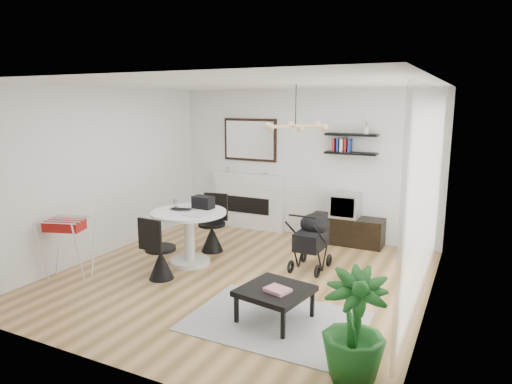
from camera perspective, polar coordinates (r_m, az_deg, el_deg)
The scene contains 25 objects.
floor at distance 6.63m, azimuth -2.07°, elevation -10.67°, with size 5.00×5.00×0.00m, color olive.
ceiling at distance 6.16m, azimuth -2.25°, elevation 13.33°, with size 5.00×5.00×0.00m, color white.
wall_back at distance 8.51m, azimuth 5.92°, elevation 3.57°, with size 5.00×5.00×0.00m, color white.
wall_left at distance 7.76m, azimuth -18.62°, elevation 2.30°, with size 5.00×5.00×0.00m, color white.
wall_right at distance 5.54m, azimuth 21.21°, elevation -1.23°, with size 5.00×5.00×0.00m, color white.
sheer_curtain at distance 5.74m, azimuth 20.41°, elevation -0.75°, with size 0.04×3.60×2.60m, color white.
fireplace at distance 8.99m, azimuth -0.91°, elevation -0.27°, with size 1.50×0.17×2.16m.
shelf_lower at distance 8.08m, azimuth 11.78°, elevation 4.77°, with size 0.90×0.25×0.04m, color black.
shelf_upper at distance 8.06m, azimuth 11.87°, elevation 7.04°, with size 0.90×0.25×0.04m, color black.
pendant_lamp at distance 6.14m, azimuth 4.96°, elevation 8.17°, with size 0.90×0.90×0.10m, color tan, non-canonical shape.
tv_console at distance 8.24m, azimuth 11.21°, elevation -4.72°, with size 1.29×0.45×0.48m, color black.
crt_tv at distance 8.14m, azimuth 11.11°, elevation -1.62°, with size 0.48×0.42×0.42m.
dining_table at distance 7.08m, azimuth -8.34°, elevation -4.63°, with size 1.15×1.15×0.84m.
laptop at distance 7.05m, azimuth -9.51°, elevation -2.24°, with size 0.33×0.21×0.03m, color black.
black_bag at distance 7.15m, azimuth -6.62°, elevation -1.28°, with size 0.32×0.19×0.19m, color black.
newspaper at distance 6.77m, azimuth -7.42°, elevation -2.81°, with size 0.35×0.28×0.01m, color beige.
drinking_glass at distance 7.34m, azimuth -10.01°, elevation -1.39°, with size 0.07×0.07×0.11m, color white.
chair_far at distance 7.72m, azimuth -5.47°, elevation -5.18°, with size 0.47×0.49×0.96m.
chair_near at distance 6.63m, azimuth -11.93°, elevation -8.25°, with size 0.44×0.45×0.92m.
drying_rack at distance 7.01m, azimuth -22.42°, elevation -6.31°, with size 0.73×0.70×0.88m.
stroller at distance 6.93m, azimuth 7.00°, elevation -6.31°, with size 0.47×0.77×0.92m.
rug at distance 5.42m, azimuth 2.47°, elevation -15.83°, with size 1.96×1.41×0.01m, color gray.
coffee_table at distance 5.31m, azimuth 2.39°, elevation -12.37°, with size 0.84×0.84×0.38m.
magazines at distance 5.21m, azimuth 2.69°, elevation -12.12°, with size 0.27×0.21×0.04m, color #D13450.
potted_plant at distance 4.31m, azimuth 12.15°, elevation -16.06°, with size 0.57×0.57×1.02m, color #17531A.
Camera 1 is at (2.95, -5.41, 2.47)m, focal length 32.00 mm.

